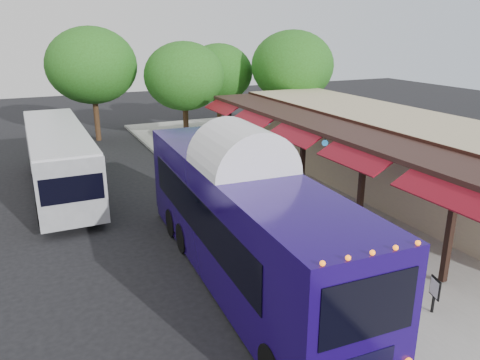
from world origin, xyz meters
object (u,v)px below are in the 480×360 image
coach_bus (242,216)px  sign_board (435,290)px  ped_a (331,258)px  ped_b (268,179)px  city_bus (59,157)px  ped_d (217,138)px  ped_c (297,190)px

coach_bus → sign_board: coach_bus is taller
ped_a → ped_b: bearing=77.2°
city_bus → sign_board: (8.12, -14.97, -0.85)m
coach_bus → ped_d: size_ratio=6.51×
coach_bus → city_bus: size_ratio=1.07×
city_bus → sign_board: size_ratio=11.19×
city_bus → ped_c: (8.63, -7.11, -0.62)m
city_bus → ped_c: city_bus is taller
sign_board → ped_a: bearing=144.5°
ped_a → sign_board: size_ratio=1.83×
city_bus → ped_d: 9.71m
ped_a → ped_d: size_ratio=0.99×
coach_bus → ped_c: bearing=44.1°
city_bus → sign_board: 17.05m
ped_b → ped_d: (0.91, 8.31, 0.05)m
ped_a → ped_c: 6.03m
ped_a → ped_d: bearing=81.3°
ped_a → sign_board: ped_a is taller
ped_d → coach_bus: bearing=105.4°
ped_a → city_bus: bearing=118.1°
city_bus → ped_a: (6.39, -12.71, -0.61)m
coach_bus → city_bus: bearing=113.8°
coach_bus → ped_d: 14.87m
ped_a → ped_b: (1.89, 7.46, -0.04)m
coach_bus → ped_c: (4.28, 3.85, -1.01)m
sign_board → ped_b: bearing=106.3°
ped_d → sign_board: bearing=121.1°
ped_d → ped_b: bearing=118.2°
coach_bus → sign_board: (3.77, -4.02, -1.24)m
ped_b → sign_board: 9.73m
ped_c → sign_board: bearing=68.4°
city_bus → ped_a: bearing=-63.7°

